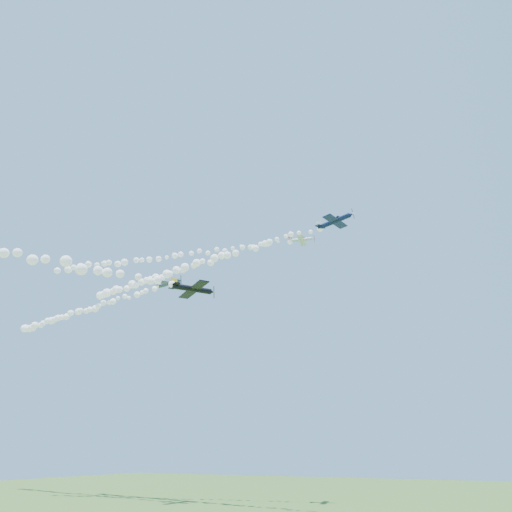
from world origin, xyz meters
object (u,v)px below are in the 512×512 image
at_px(plane_white, 301,240).
at_px(plane_grey, 170,283).
at_px(plane_navy, 335,221).
at_px(plane_black, 193,289).

xyz_separation_m(plane_white, plane_grey, (-28.59, -11.11, -9.94)).
height_order(plane_white, plane_grey, plane_white).
xyz_separation_m(plane_navy, plane_grey, (-40.78, 4.10, -4.22)).
bearing_deg(plane_navy, plane_grey, -176.50).
bearing_deg(plane_white, plane_navy, -62.40).
distance_m(plane_navy, plane_grey, 41.21).
relative_size(plane_grey, plane_black, 0.99).
bearing_deg(plane_grey, plane_white, 31.12).
xyz_separation_m(plane_white, plane_black, (-9.01, -29.67, -20.75)).
xyz_separation_m(plane_grey, plane_black, (19.58, -18.55, -10.81)).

